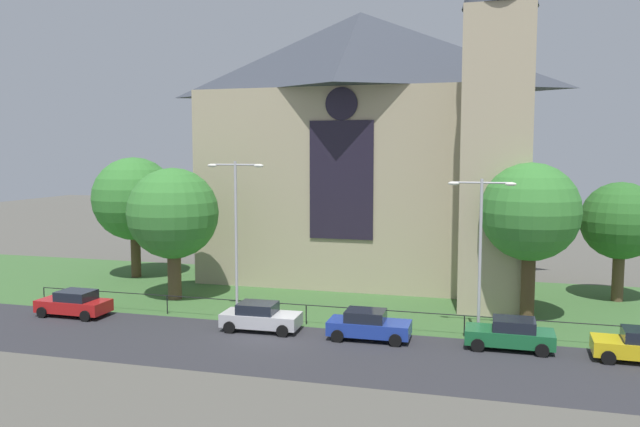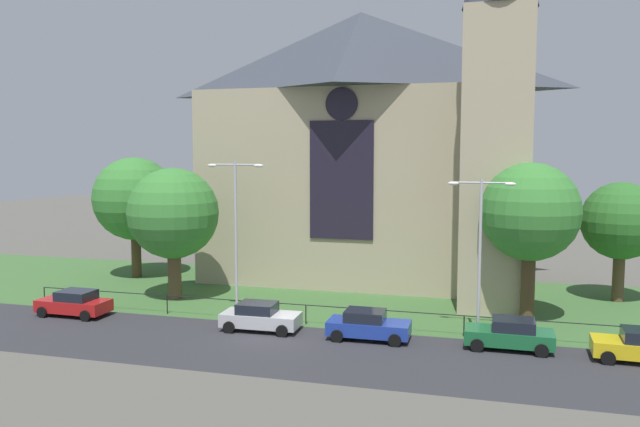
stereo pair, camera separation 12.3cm
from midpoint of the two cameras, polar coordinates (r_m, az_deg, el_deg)
ground at (r=43.08m, az=0.19°, el=-7.29°), size 160.00×160.00×0.00m
road_asphalt at (r=32.06m, az=-5.61°, el=-11.86°), size 120.00×8.00×0.01m
grass_verge at (r=41.20m, az=-0.55°, el=-7.88°), size 120.00×20.00×0.01m
church_building at (r=47.67m, az=4.48°, el=6.38°), size 23.20×16.20×26.00m
iron_railing at (r=35.52m, az=-1.19°, el=-8.45°), size 34.56×0.07×1.13m
tree_right_far at (r=44.62m, az=25.62°, el=-0.66°), size 4.96×4.96×7.70m
tree_right_near at (r=37.20m, az=18.55°, el=0.06°), size 5.53×5.53×9.03m
tree_left_far at (r=50.05m, az=-16.33°, el=1.26°), size 6.31×6.31×9.20m
tree_left_near at (r=41.92m, az=-13.04°, el=-0.04°), size 5.89×5.89×8.59m
streetlamp_near at (r=35.98m, az=-7.53°, el=-0.68°), size 3.37×0.26×9.09m
streetlamp_far at (r=33.20m, az=14.38°, el=-2.13°), size 3.37×0.26×8.25m
parked_car_red at (r=40.07m, az=-21.24°, el=-7.57°), size 4.23×2.08×1.51m
parked_car_silver at (r=34.58m, az=-5.34°, el=-9.28°), size 4.25×2.13×1.51m
parked_car_blue at (r=32.96m, az=4.46°, el=-10.02°), size 4.22×2.06×1.51m
parked_car_green at (r=32.68m, az=16.90°, el=-10.39°), size 4.21×2.04×1.51m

